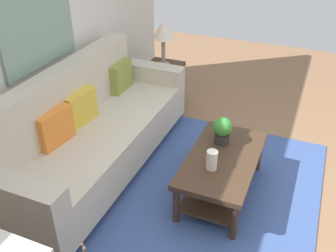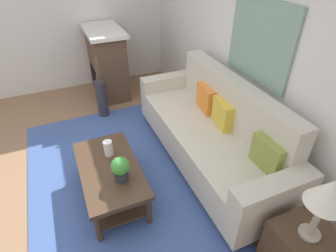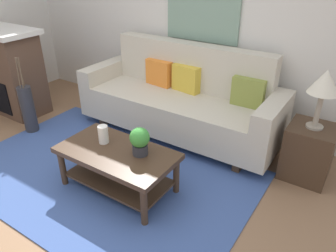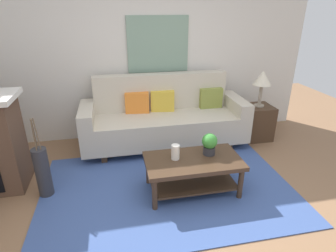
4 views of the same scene
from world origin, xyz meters
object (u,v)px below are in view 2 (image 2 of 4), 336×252
at_px(throw_pillow_mustard, 223,114).
at_px(coffee_table, 111,175).
at_px(table_lamp, 328,195).
at_px(fireplace, 107,63).
at_px(throw_pillow_orange, 206,98).
at_px(potted_plant_tabletop, 121,168).
at_px(throw_pillow_olive, 268,154).
at_px(tabletop_vase, 108,148).
at_px(floor_vase, 102,99).
at_px(framed_painting, 260,41).
at_px(couch, 212,133).

height_order(throw_pillow_mustard, coffee_table, throw_pillow_mustard).
bearing_deg(table_lamp, throw_pillow_mustard, 172.47).
xyz_separation_m(coffee_table, fireplace, (-2.40, 0.55, 0.27)).
xyz_separation_m(throw_pillow_orange, potted_plant_tabletop, (0.70, -1.32, -0.11)).
bearing_deg(throw_pillow_mustard, throw_pillow_orange, 180.00).
bearing_deg(throw_pillow_olive, coffee_table, -116.33).
bearing_deg(coffee_table, tabletop_vase, 166.46).
bearing_deg(throw_pillow_mustard, coffee_table, -86.11).
height_order(tabletop_vase, table_lamp, table_lamp).
bearing_deg(throw_pillow_olive, floor_vase, -154.49).
bearing_deg(coffee_table, framed_painting, 93.13).
distance_m(throw_pillow_olive, tabletop_vase, 1.63).
xyz_separation_m(tabletop_vase, fireplace, (-2.20, 0.50, 0.07)).
bearing_deg(floor_vase, table_lamp, 16.61).
bearing_deg(floor_vase, tabletop_vase, -8.21).
xyz_separation_m(throw_pillow_orange, throw_pillow_mustard, (0.39, 0.00, 0.00)).
height_order(throw_pillow_olive, framed_painting, framed_painting).
bearing_deg(potted_plant_tabletop, throw_pillow_mustard, 103.14).
height_order(couch, floor_vase, couch).
distance_m(couch, throw_pillow_olive, 0.84).
bearing_deg(couch, throw_pillow_olive, 8.94).
distance_m(throw_pillow_olive, potted_plant_tabletop, 1.41).
bearing_deg(throw_pillow_mustard, couch, -90.00).
height_order(throw_pillow_mustard, floor_vase, throw_pillow_mustard).
xyz_separation_m(potted_plant_tabletop, floor_vase, (-1.91, 0.19, -0.27)).
relative_size(throw_pillow_orange, fireplace, 0.31).
height_order(couch, throw_pillow_orange, couch).
bearing_deg(potted_plant_tabletop, fireplace, 169.77).
distance_m(couch, fireplace, 2.42).
distance_m(tabletop_vase, floor_vase, 1.52).
distance_m(throw_pillow_olive, floor_vase, 2.67).
distance_m(throw_pillow_orange, floor_vase, 1.70).
height_order(potted_plant_tabletop, table_lamp, table_lamp).
height_order(table_lamp, floor_vase, table_lamp).
distance_m(throw_pillow_mustard, coffee_table, 1.45).
height_order(coffee_table, floor_vase, floor_vase).
distance_m(throw_pillow_mustard, tabletop_vase, 1.37).
distance_m(table_lamp, fireplace, 3.92).
xyz_separation_m(throw_pillow_orange, framed_painting, (0.39, 0.34, 0.81)).
distance_m(coffee_table, fireplace, 2.48).
height_order(throw_pillow_olive, coffee_table, throw_pillow_olive).
distance_m(couch, framed_painting, 1.15).
relative_size(throw_pillow_olive, framed_painting, 0.38).
relative_size(throw_pillow_orange, throw_pillow_olive, 1.00).
xyz_separation_m(throw_pillow_orange, floor_vase, (-1.20, -1.14, -0.38)).
bearing_deg(framed_painting, throw_pillow_olive, -23.38).
relative_size(throw_pillow_mustard, floor_vase, 0.60).
distance_m(couch, throw_pillow_orange, 0.48).
relative_size(throw_pillow_orange, coffee_table, 0.33).
height_order(throw_pillow_mustard, fireplace, fireplace).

